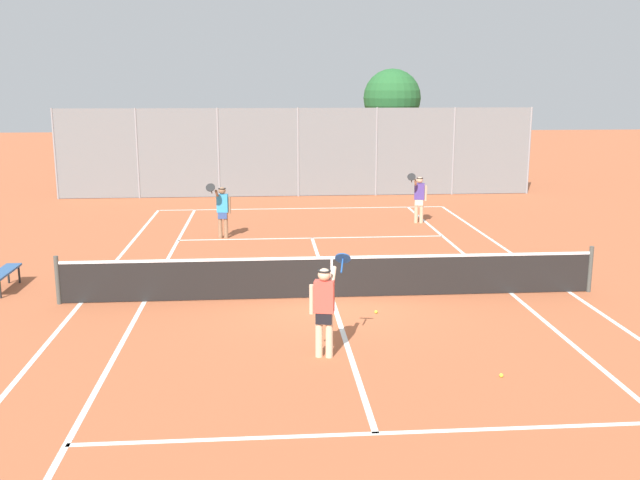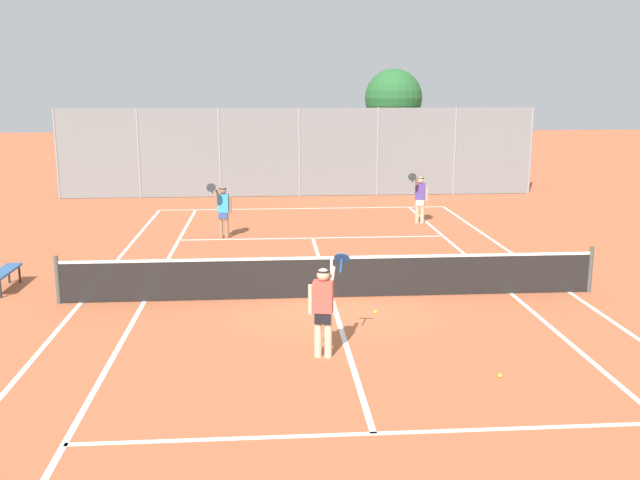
% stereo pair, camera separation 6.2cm
% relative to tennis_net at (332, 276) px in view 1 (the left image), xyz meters
% --- Properties ---
extents(ground_plane, '(120.00, 120.00, 0.00)m').
position_rel_tennis_net_xyz_m(ground_plane, '(0.00, 0.00, -0.51)').
color(ground_plane, '#B25B38').
extents(court_line_markings, '(11.10, 23.90, 0.01)m').
position_rel_tennis_net_xyz_m(court_line_markings, '(0.00, 0.00, -0.51)').
color(court_line_markings, silver).
rests_on(court_line_markings, ground).
extents(tennis_net, '(12.00, 0.10, 1.07)m').
position_rel_tennis_net_xyz_m(tennis_net, '(0.00, 0.00, 0.00)').
color(tennis_net, '#474C47').
rests_on(tennis_net, ground).
extents(player_near_side, '(0.78, 0.71, 1.77)m').
position_rel_tennis_net_xyz_m(player_near_side, '(-0.46, -3.52, 0.42)').
color(player_near_side, beige).
rests_on(player_near_side, ground).
extents(player_far_left, '(0.72, 0.72, 1.77)m').
position_rel_tennis_net_xyz_m(player_far_left, '(-2.76, 6.62, 0.42)').
color(player_far_left, '#936B4C').
rests_on(player_far_left, ground).
extents(player_far_right, '(0.79, 0.71, 1.77)m').
position_rel_tennis_net_xyz_m(player_far_right, '(3.84, 8.62, 0.42)').
color(player_far_right, '#D8A884').
rests_on(player_far_right, ground).
extents(loose_tennis_ball_1, '(0.07, 0.07, 0.07)m').
position_rel_tennis_net_xyz_m(loose_tennis_ball_1, '(0.82, -1.20, -0.48)').
color(loose_tennis_ball_1, '#D1DB33').
rests_on(loose_tennis_ball_1, ground).
extents(loose_tennis_ball_3, '(0.07, 0.07, 0.07)m').
position_rel_tennis_net_xyz_m(loose_tennis_ball_3, '(2.34, -4.66, -0.48)').
color(loose_tennis_ball_3, '#D1DB33').
rests_on(loose_tennis_ball_3, ground).
extents(loose_tennis_ball_4, '(0.07, 0.07, 0.07)m').
position_rel_tennis_net_xyz_m(loose_tennis_ball_4, '(1.00, 0.56, -0.48)').
color(loose_tennis_ball_4, '#D1DB33').
rests_on(loose_tennis_ball_4, ground).
extents(courtside_bench, '(0.36, 1.50, 0.47)m').
position_rel_tennis_net_xyz_m(courtside_bench, '(-7.50, 1.17, -0.10)').
color(courtside_bench, '#33598C').
rests_on(courtside_bench, ground).
extents(back_fence, '(20.24, 0.08, 3.76)m').
position_rel_tennis_net_xyz_m(back_fence, '(-0.00, 15.05, 1.37)').
color(back_fence, gray).
rests_on(back_fence, ground).
extents(tree_behind_left, '(2.71, 2.71, 5.44)m').
position_rel_tennis_net_xyz_m(tree_behind_left, '(4.59, 18.62, 3.49)').
color(tree_behind_left, brown).
rests_on(tree_behind_left, ground).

